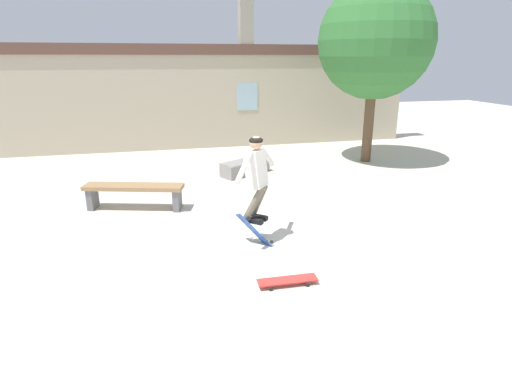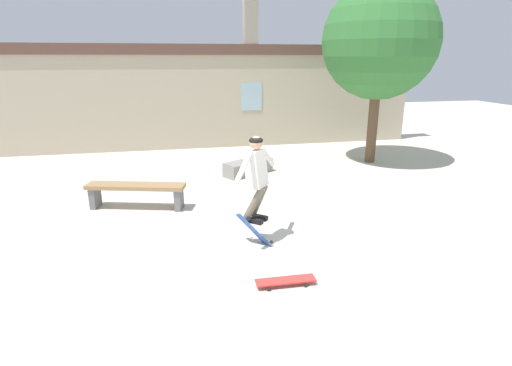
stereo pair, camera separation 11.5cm
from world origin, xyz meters
name	(u,v)px [view 2 (the right image)]	position (x,y,z in m)	size (l,w,h in m)	color
ground_plane	(284,268)	(0.00, 0.00, 0.00)	(40.00, 40.00, 0.00)	beige
building_backdrop	(215,95)	(0.02, 8.54, 1.76)	(14.57, 0.52, 4.70)	#B7A88E
tree_right	(380,41)	(4.18, 5.49, 3.35)	(3.14, 3.14, 4.94)	brown
park_bench	(136,190)	(-2.26, 2.96, 0.38)	(2.00, 0.90, 0.51)	#99754C
skate_ledge	(248,167)	(0.43, 4.94, 0.18)	(1.42, 1.11, 0.37)	gray
skater	(256,172)	(-0.22, 0.94, 1.21)	(0.88, 1.02, 1.41)	silver
skateboard_flipping	(256,232)	(-0.23, 0.86, 0.20)	(0.61, 0.41, 0.72)	#2D519E
skateboard_resting	(286,280)	(-0.11, -0.45, 0.07)	(0.82, 0.24, 0.08)	red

